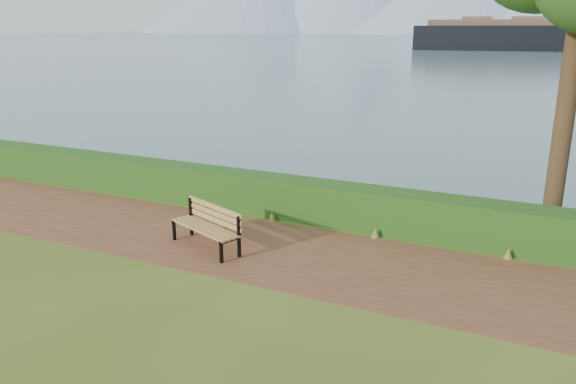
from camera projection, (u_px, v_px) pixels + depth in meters
The scene contains 5 objects.
ground at pixel (274, 257), 11.94m from camera, with size 140.00×140.00×0.00m, color #405618.
path at pixel (281, 252), 12.20m from camera, with size 40.00×3.40×0.01m, color #582C1E.
hedge at pixel (321, 202), 14.05m from camera, with size 32.00×0.85×1.00m, color #194213.
water at pixel (552, 38), 237.00m from camera, with size 700.00×510.00×0.00m, color slate.
bench at pixel (209, 224), 12.33m from camera, with size 1.99×1.21×0.96m.
Camera 1 is at (5.02, -9.85, 4.72)m, focal length 35.00 mm.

